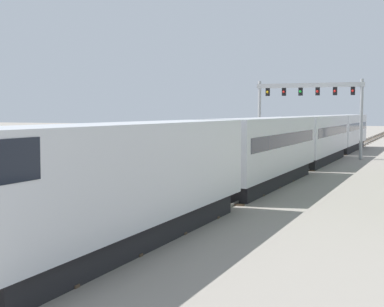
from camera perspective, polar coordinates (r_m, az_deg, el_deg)
ground_plane at (r=21.15m, az=-15.74°, el=-10.28°), size 400.00×400.00×0.00m
track_main at (r=76.84m, az=14.95°, el=0.22°), size 2.60×200.00×0.16m
track_near at (r=58.48m, az=6.77°, el=-0.88°), size 2.60×160.00×0.16m
passenger_train at (r=50.46m, az=10.64°, el=1.16°), size 3.04×79.56×4.80m
signal_gantry at (r=65.58m, az=11.63°, el=5.20°), size 12.10×0.49×8.79m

